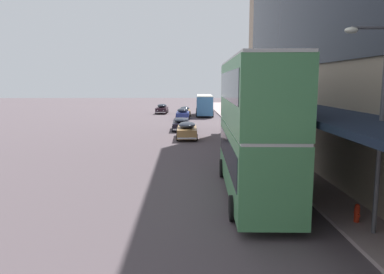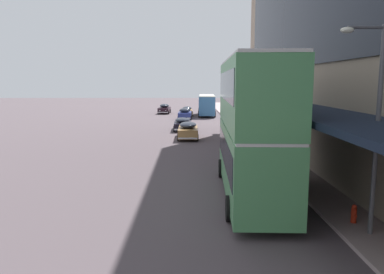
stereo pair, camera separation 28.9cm
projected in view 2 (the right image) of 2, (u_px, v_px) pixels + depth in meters
transit_bus_kerbside_front at (207, 104)px, 59.05m from camera, size 2.91×9.37×3.24m
transit_bus_kerbside_rear at (252, 124)px, 17.16m from camera, size 2.99×10.55×6.37m
sedan_oncoming_rear at (187, 111)px, 59.31m from camera, size 1.83×4.92×1.48m
sedan_oncoming_front at (183, 124)px, 41.31m from camera, size 1.99×4.45×1.43m
sedan_lead_mid at (188, 130)px, 35.39m from camera, size 1.97×4.99×1.61m
sedan_second_near at (185, 114)px, 53.49m from camera, size 2.04×4.45×1.62m
sedan_trailing_near at (164, 109)px, 63.39m from camera, size 2.07×4.77×1.62m
street_lamp at (373, 116)px, 12.32m from camera, size 1.50×0.28×7.00m
fire_hydrant at (354, 214)px, 13.87m from camera, size 0.20×0.40×0.70m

